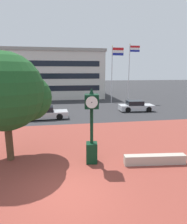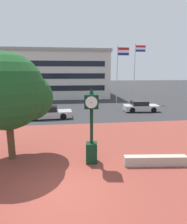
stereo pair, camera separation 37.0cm
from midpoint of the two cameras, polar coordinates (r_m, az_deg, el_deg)
name	(u,v)px [view 2 (the right image)]	position (r m, az deg, el deg)	size (l,w,h in m)	color
ground_plane	(65,191)	(8.36, -7.11, -22.44)	(200.00, 200.00, 0.00)	#2D2D30
plaza_brick_paving	(66,158)	(11.00, -7.18, -13.48)	(44.00, 14.08, 0.01)	brown
planter_wall	(155,161)	(10.61, 18.96, -13.60)	(3.20, 0.40, 0.50)	#ADA393
street_clock	(92,127)	(9.76, 0.51, -4.48)	(0.78, 0.82, 3.95)	black
plaza_tree	(12,93)	(10.89, -22.45, 5.34)	(4.35, 4.05, 5.75)	#4C3823
car_street_near	(48,113)	(20.09, -12.82, -0.27)	(4.69, 2.06, 1.28)	#B7BABF
car_street_mid	(141,107)	(23.89, 14.33, 1.56)	(4.21, 2.06, 1.28)	#B7BABF
flagpole_primary	(119,68)	(29.81, 7.94, 12.79)	(1.82, 0.14, 8.55)	silver
flagpole_secondary	(136,68)	(30.60, 12.85, 12.59)	(1.65, 0.14, 8.89)	silver
civic_building	(53,74)	(40.64, -11.79, 11.08)	(21.17, 16.20, 8.58)	beige
street_lamp_post	(24,78)	(26.84, -19.62, 9.69)	(0.36, 0.36, 6.50)	#4C4C51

